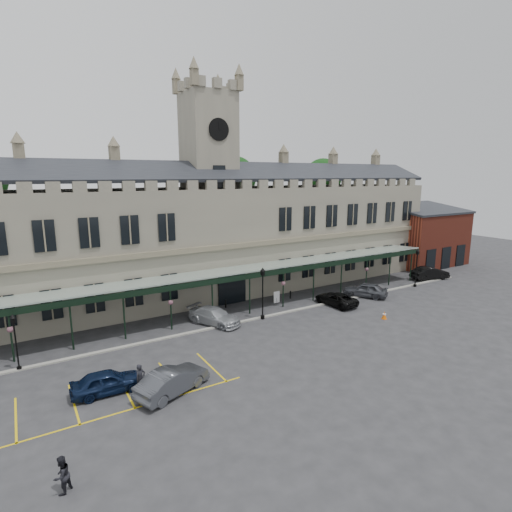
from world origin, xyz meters
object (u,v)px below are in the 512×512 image
station_building (211,237)px  clock_tower (209,178)px  lamp_post_left (15,337)px  car_van (336,299)px  car_taxi (214,316)px  car_right_a (365,290)px  person_b (62,475)px  car_right_b (430,273)px  lamp_post_right (417,264)px  traffic_cone (384,315)px  car_left_a (107,382)px  sign_board (277,297)px  person_a (141,379)px  lamp_post_mid (263,289)px  car_left_b (173,381)px

station_building → clock_tower: size_ratio=2.42×
lamp_post_left → car_van: lamp_post_left is taller
car_taxi → car_van: bearing=-33.3°
station_building → car_right_a: 18.35m
car_taxi → person_b: bearing=-160.0°
car_van → car_right_b: size_ratio=0.95×
station_building → clock_tower: bearing=90.0°
car_van → station_building: bearing=-56.3°
lamp_post_right → traffic_cone: lamp_post_right is taller
lamp_post_left → lamp_post_right: 41.87m
car_left_a → car_right_a: (28.84, 6.03, 0.08)m
car_right_a → person_b: 34.84m
car_left_a → car_right_b: (41.73, 7.08, 0.10)m
traffic_cone → car_right_b: bearing=23.0°
sign_board → person_a: person_a is taller
car_left_a → traffic_cone: bearing=-88.2°
traffic_cone → person_a: size_ratio=0.39×
lamp_post_left → sign_board: lamp_post_left is taller
person_a → person_b: (-5.10, -6.31, -0.09)m
traffic_cone → car_taxi: bearing=153.4°
car_left_a → car_right_b: car_right_b is taller
lamp_post_mid → car_right_b: lamp_post_mid is taller
lamp_post_mid → car_right_a: 13.73m
car_right_b → lamp_post_left: bearing=104.1°
car_taxi → car_right_a: car_right_a is taller
person_b → car_right_a: bearing=162.2°
lamp_post_left → car_right_b: (46.44, 0.84, -1.62)m
person_a → person_b: person_a is taller
lamp_post_mid → car_left_a: (-15.28, -6.03, -2.24)m
traffic_cone → car_right_a: (3.69, 6.00, 0.46)m
lamp_post_left → person_b: (1.41, -13.66, -1.60)m
lamp_post_left → car_left_a: 8.00m
traffic_cone → person_a: bearing=-177.2°
car_left_a → person_a: (1.80, -1.10, 0.21)m
clock_tower → car_van: 19.05m
traffic_cone → person_b: 29.41m
lamp_post_right → car_right_a: lamp_post_right is taller
car_left_a → car_left_b: size_ratio=0.88×
station_building → car_left_a: 23.15m
car_taxi → car_left_a: bearing=-172.4°
clock_tower → traffic_cone: clock_tower is taller
sign_board → car_right_b: (22.59, -2.29, 0.22)m
car_left_a → person_a: size_ratio=2.29×
lamp_post_left → traffic_cone: bearing=-11.8°
car_left_b → person_a: 2.00m
clock_tower → traffic_cone: bearing=-58.8°
car_left_a → person_a: bearing=-119.8°
station_building → lamp_post_left: 22.66m
lamp_post_left → sign_board: (23.85, 3.13, -1.84)m
car_van → car_left_b: bearing=15.1°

